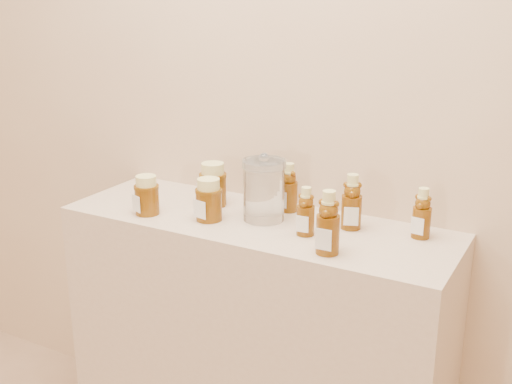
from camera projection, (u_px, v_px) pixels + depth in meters
The scene contains 11 objects.
wall_back at pixel (288, 62), 1.95m from camera, with size 3.50×0.02×2.70m, color tan.
display_table at pixel (256, 351), 2.06m from camera, with size 1.20×0.40×0.90m, color tan.
bear_bottle_back_left at pixel (289, 184), 1.98m from camera, with size 0.06×0.06×0.17m, color #552C06, non-canonical shape.
bear_bottle_back_mid at pixel (352, 198), 1.83m from camera, with size 0.06×0.06×0.18m, color #552C06, non-canonical shape.
bear_bottle_back_right at pixel (422, 210), 1.77m from camera, with size 0.06×0.06×0.16m, color #552C06, non-canonical shape.
bear_bottle_front_left at pixel (306, 208), 1.79m from camera, with size 0.05×0.05×0.16m, color #552C06, non-canonical shape.
bear_bottle_front_right at pixel (328, 218), 1.66m from camera, with size 0.07×0.07×0.19m, color #552C06, non-canonical shape.
honey_jar_left at pixel (147, 195), 1.96m from camera, with size 0.08×0.08×0.12m, color #552C06, non-canonical shape.
honey_jar_back at pixel (213, 184), 2.03m from camera, with size 0.09×0.09×0.14m, color #552C06, non-canonical shape.
honey_jar_front at pixel (209, 199), 1.91m from camera, with size 0.08×0.08×0.13m, color #552C06, non-canonical shape.
glass_canister at pixel (264, 188), 1.90m from camera, with size 0.13×0.13×0.20m, color white, non-canonical shape.
Camera 1 is at (0.87, -0.03, 1.57)m, focal length 45.00 mm.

